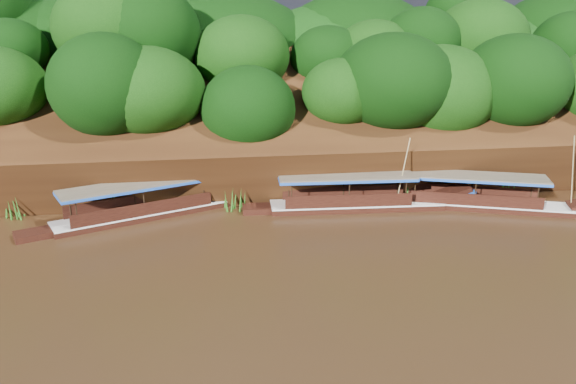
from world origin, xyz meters
The scene contains 6 objects.
ground centered at (0.00, 0.00, 0.00)m, with size 160.00×160.00×0.00m, color black.
riverbank centered at (-0.01, 22.73, 1.89)m, with size 120.00×30.06×19.40m.
boat_0 centered at (11.24, 6.85, 0.49)m, with size 13.27×6.27×5.60m.
boat_1 centered at (3.11, 8.20, 0.51)m, with size 13.24×2.78×5.19m.
boat_2 centered at (-9.86, 9.07, 0.50)m, with size 13.64×7.32×4.90m.
reeds centered at (-3.08, 9.57, 0.89)m, with size 49.97×2.26×2.12m.
Camera 1 is at (-6.99, -25.08, 11.78)m, focal length 35.00 mm.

